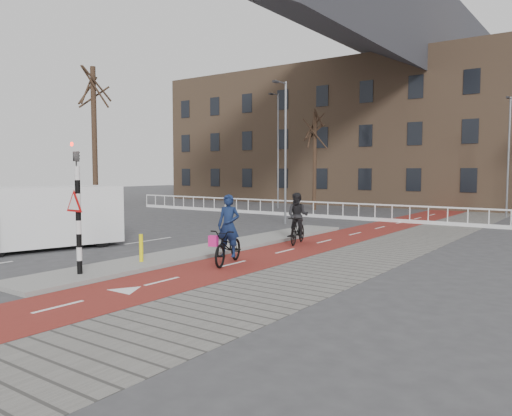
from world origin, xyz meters
The scene contains 16 objects.
ground centered at (0.00, 0.00, 0.00)m, with size 120.00×120.00×0.00m, color #38383A.
bike_lane centered at (1.50, 10.00, 0.01)m, with size 2.50×60.00×0.01m, color maroon.
sidewalk centered at (4.30, 10.00, 0.01)m, with size 3.00×60.00×0.01m, color slate.
curb_island centered at (-0.70, 4.00, 0.06)m, with size 1.80×16.00×0.12m, color gray.
traffic_signal centered at (-0.60, -2.02, 1.99)m, with size 0.80×0.80×3.68m.
bollard centered at (-0.63, 0.18, 0.54)m, with size 0.12×0.12×0.84m, color yellow.
cyclist_near centered at (1.43, 1.87, 0.73)m, with size 1.35×2.22×2.15m.
cyclist_far centered at (1.00, 6.71, 0.84)m, with size 1.01×1.95×2.01m.
van centered at (-6.06, 0.30, 1.21)m, with size 3.53×5.71×2.29m.
railing centered at (-5.00, 17.00, 0.31)m, with size 28.00×0.10×0.99m.
townhouse_row centered at (-3.00, 32.00, 7.81)m, with size 46.00×10.00×15.90m.
tree_left centered at (-11.93, 6.98, 4.22)m, with size 0.29×0.29×8.44m, color black.
tree_mid centered at (-6.80, 22.19, 3.57)m, with size 0.28×0.28×7.13m, color black.
streetlight_near centered at (-3.38, 12.77, 3.80)m, with size 0.12×0.12×7.59m, color slate.
streetlight_left centered at (-9.70, 21.76, 4.31)m, with size 0.12×0.12×8.62m, color slate.
streetlight_right centered at (5.71, 23.94, 3.67)m, with size 0.12×0.12×7.34m, color slate.
Camera 1 is at (10.95, -10.01, 2.90)m, focal length 35.00 mm.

